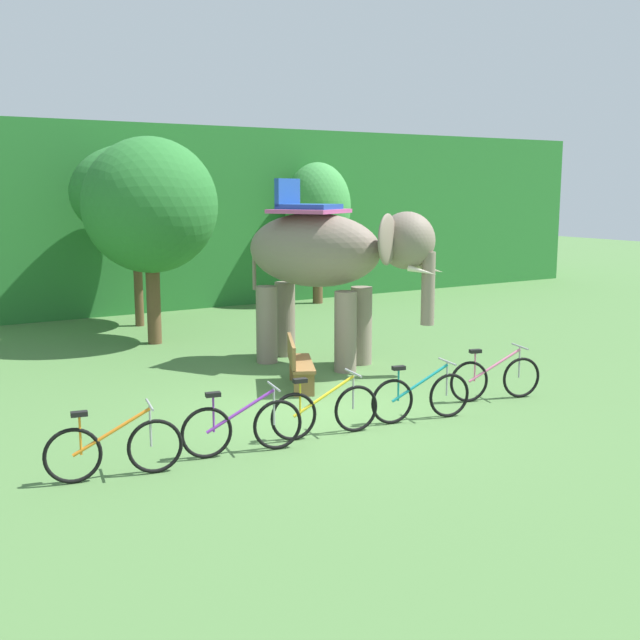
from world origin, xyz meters
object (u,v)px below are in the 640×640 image
(tree_center_right, at_px, (318,207))
(bike_pink, at_px, (495,378))
(tree_center, at_px, (135,193))
(bike_purple, at_px, (242,427))
(elephant, at_px, (329,258))
(bike_orange, at_px, (114,449))
(bike_teal, at_px, (421,397))
(tree_far_right, at_px, (150,206))
(wooden_bench, at_px, (298,362))
(bike_yellow, at_px, (325,411))

(tree_center_right, relative_size, bike_pink, 2.62)
(tree_center, xyz_separation_m, bike_pink, (2.81, -10.28, -3.07))
(bike_purple, xyz_separation_m, bike_pink, (4.90, 0.24, 0.00))
(elephant, distance_m, bike_purple, 5.90)
(elephant, relative_size, bike_orange, 2.39)
(tree_center_right, distance_m, bike_pink, 12.10)
(bike_teal, distance_m, bike_pink, 1.87)
(bike_teal, bearing_deg, bike_orange, 179.31)
(bike_pink, bearing_deg, elephant, 104.76)
(bike_pink, bearing_deg, tree_far_right, 112.83)
(bike_teal, bearing_deg, tree_far_right, 100.05)
(tree_center_right, bearing_deg, bike_orange, -130.82)
(elephant, relative_size, bike_pink, 2.42)
(tree_far_right, relative_size, tree_center, 1.01)
(tree_center_right, bearing_deg, wooden_bench, -123.23)
(bike_orange, bearing_deg, bike_pink, 1.99)
(tree_center, xyz_separation_m, bike_yellow, (-0.72, -10.45, -3.07))
(tree_far_right, height_order, bike_orange, tree_far_right)
(bike_orange, xyz_separation_m, bike_teal, (4.81, -0.06, 0.00))
(bike_yellow, relative_size, wooden_bench, 1.11)
(bike_orange, bearing_deg, wooden_bench, 32.86)
(elephant, height_order, bike_purple, elephant)
(tree_center_right, xyz_separation_m, bike_purple, (-8.24, -11.58, -2.61))
(tree_center, distance_m, bike_teal, 11.05)
(bike_orange, height_order, bike_yellow, same)
(tree_center, distance_m, tree_center_right, 6.25)
(bike_purple, bearing_deg, tree_center_right, 54.58)
(elephant, bearing_deg, bike_pink, -75.24)
(wooden_bench, bearing_deg, tree_center, 92.44)
(tree_far_right, distance_m, wooden_bench, 6.02)
(tree_far_right, height_order, tree_center, tree_far_right)
(tree_center_right, relative_size, bike_yellow, 2.57)
(bike_yellow, bearing_deg, tree_center_right, 59.19)
(tree_far_right, bearing_deg, tree_center, 79.24)
(tree_center_right, relative_size, bike_teal, 2.59)
(tree_center_right, xyz_separation_m, bike_orange, (-10.00, -11.57, -2.61))
(tree_center, height_order, bike_orange, tree_center)
(tree_center, relative_size, bike_yellow, 2.77)
(tree_far_right, height_order, bike_pink, tree_far_right)
(tree_center_right, xyz_separation_m, wooden_bench, (-5.81, -8.87, -2.52))
(tree_far_right, bearing_deg, bike_yellow, -91.80)
(bike_teal, relative_size, bike_pink, 1.01)
(elephant, xyz_separation_m, bike_orange, (-5.67, -4.02, -1.82))
(tree_center, bearing_deg, bike_teal, -84.82)
(tree_far_right, distance_m, bike_orange, 9.15)
(bike_orange, xyz_separation_m, bike_purple, (1.76, -0.01, 0.00))
(bike_purple, height_order, bike_pink, same)
(tree_center, relative_size, elephant, 1.17)
(tree_far_right, height_order, wooden_bench, tree_far_right)
(bike_yellow, height_order, bike_teal, same)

